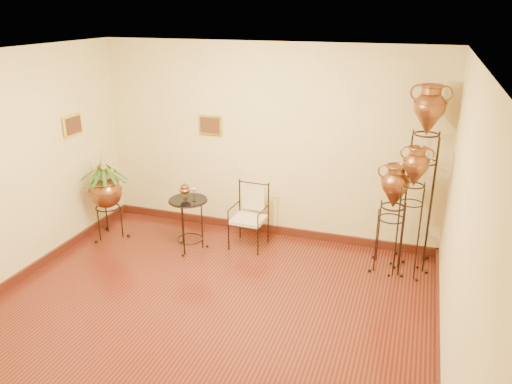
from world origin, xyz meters
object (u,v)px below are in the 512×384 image
(amphora_tall, at_px, (421,177))
(planter_urn, at_px, (105,189))
(side_table, at_px, (189,223))
(amphora_mid, at_px, (410,211))
(armchair, at_px, (249,217))

(amphora_tall, bearing_deg, planter_urn, -172.60)
(side_table, bearing_deg, planter_urn, -179.73)
(amphora_tall, xyz_separation_m, planter_urn, (-4.30, -0.56, -0.47))
(amphora_mid, distance_m, planter_urn, 4.23)
(side_table, bearing_deg, amphora_tall, 10.48)
(amphora_tall, xyz_separation_m, side_table, (-2.99, -0.55, -0.83))
(amphora_tall, height_order, side_table, amphora_tall)
(planter_urn, distance_m, armchair, 2.12)
(planter_urn, height_order, armchair, planter_urn)
(amphora_mid, height_order, side_table, amphora_mid)
(armchair, bearing_deg, side_table, -152.74)
(planter_urn, distance_m, side_table, 1.36)
(planter_urn, bearing_deg, armchair, 9.56)
(amphora_mid, xyz_separation_m, side_table, (-2.91, -0.28, -0.47))
(amphora_tall, relative_size, amphora_mid, 1.41)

